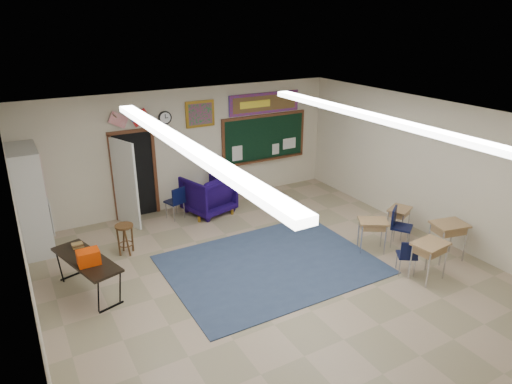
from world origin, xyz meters
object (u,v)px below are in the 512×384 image
wingback_armchair (208,194)px  folding_table (88,274)px  wooden_stool (125,239)px  student_desk_front_left (372,234)px  student_desk_front_right (398,220)px

wingback_armchair → folding_table: wingback_armchair is taller
wingback_armchair → wooden_stool: wingback_armchair is taller
student_desk_front_left → folding_table: folding_table is taller
student_desk_front_left → student_desk_front_right: (1.03, 0.26, -0.03)m
student_desk_front_right → wooden_stool: wooden_stool is taller
wingback_armchair → student_desk_front_right: size_ratio=1.63×
wingback_armchair → student_desk_front_right: wingback_armchair is taller
wingback_armchair → student_desk_front_left: (2.13, -3.52, -0.10)m
student_desk_front_right → wooden_stool: 5.93m
wingback_armchair → folding_table: (-3.30, -2.19, -0.12)m
student_desk_front_right → folding_table: bearing=146.2°
wingback_armchair → student_desk_front_right: (3.16, -3.26, -0.13)m
wingback_armchair → folding_table: bearing=17.7°
student_desk_front_right → wingback_armchair: bearing=109.8°
student_desk_front_left → folding_table: size_ratio=0.42×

